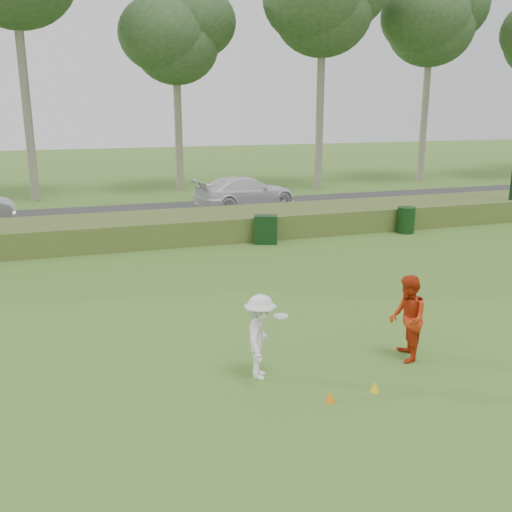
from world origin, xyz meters
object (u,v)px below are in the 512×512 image
object	(u,v)px
cone_orange	(330,396)
trash_bin	(406,220)
player_white	(260,337)
player_red	(407,318)
utility_cabinet	(266,230)
car_right	(246,192)
cone_yellow	(375,387)

from	to	relation	value
cone_orange	trash_bin	xyz separation A→B (m)	(8.56, 11.18, 0.42)
player_white	cone_orange	size ratio (longest dim) A/B	8.11
player_red	utility_cabinet	xyz separation A→B (m)	(0.56, 10.14, -0.34)
utility_cabinet	trash_bin	world-z (taller)	utility_cabinet
player_white	player_red	xyz separation A→B (m)	(3.00, -0.17, 0.06)
player_red	car_right	size ratio (longest dim) A/B	0.34
player_white	trash_bin	world-z (taller)	player_white
cone_yellow	utility_cabinet	bearing A→B (deg)	80.76
utility_cabinet	trash_bin	distance (m)	5.85
trash_bin	player_white	bearing A→B (deg)	-133.45
cone_orange	car_right	distance (m)	18.85
trash_bin	cone_orange	bearing A→B (deg)	-127.45
car_right	player_red	bearing A→B (deg)	160.66
cone_orange	cone_yellow	world-z (taller)	cone_orange
player_red	trash_bin	bearing A→B (deg)	168.19
player_red	car_right	bearing A→B (deg)	-166.03
player_red	trash_bin	size ratio (longest dim) A/B	1.68
utility_cabinet	cone_yellow	bearing A→B (deg)	-78.84
player_white	car_right	bearing A→B (deg)	8.38
cone_orange	trash_bin	bearing A→B (deg)	52.55
car_right	cone_yellow	bearing A→B (deg)	157.19
cone_yellow	trash_bin	size ratio (longest dim) A/B	0.19
player_white	cone_yellow	distance (m)	2.22
trash_bin	car_right	bearing A→B (deg)	121.45
car_right	player_white	bearing A→B (deg)	151.00
cone_yellow	car_right	xyz separation A→B (m)	(3.26, 18.30, 0.71)
player_white	cone_yellow	bearing A→B (deg)	-99.25
cone_orange	utility_cabinet	bearing A→B (deg)	76.40
player_white	trash_bin	bearing A→B (deg)	-18.77
cone_yellow	trash_bin	distance (m)	13.50
utility_cabinet	car_right	world-z (taller)	car_right
cone_yellow	utility_cabinet	xyz separation A→B (m)	(1.81, 11.14, 0.42)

